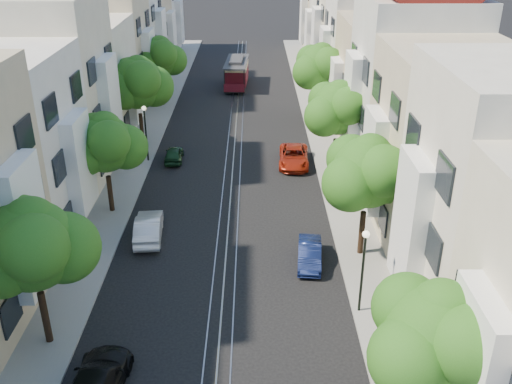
{
  "coord_description": "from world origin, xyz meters",
  "views": [
    {
      "loc": [
        1.46,
        -17.14,
        16.32
      ],
      "look_at": [
        1.63,
        12.18,
        2.2
      ],
      "focal_mm": 40.0,
      "sensor_mm": 36.0,
      "label": 1
    }
  ],
  "objects_px": {
    "tree_e_b": "(368,174)",
    "tree_e_d": "(321,68)",
    "parked_car_w_mid": "(149,227)",
    "parked_car_w_far": "(174,154)",
    "tree_w_c": "(138,84)",
    "lamp_east": "(364,259)",
    "cable_car": "(237,71)",
    "tree_e_a": "(437,338)",
    "tree_e_c": "(338,110)",
    "tree_w_d": "(160,58)",
    "tree_w_a": "(33,248)",
    "lamp_west": "(145,125)",
    "parked_car_e_far": "(294,157)",
    "parked_car_e_mid": "(310,254)",
    "tree_w_b": "(105,145)"
  },
  "relations": [
    {
      "from": "tree_e_d",
      "to": "tree_w_c",
      "type": "height_order",
      "value": "tree_w_c"
    },
    {
      "from": "tree_e_b",
      "to": "tree_e_d",
      "type": "xyz_separation_m",
      "value": [
        0.0,
        22.0,
        0.13
      ]
    },
    {
      "from": "tree_e_b",
      "to": "tree_w_c",
      "type": "xyz_separation_m",
      "value": [
        -14.4,
        16.0,
        0.34
      ]
    },
    {
      "from": "tree_e_c",
      "to": "cable_car",
      "type": "height_order",
      "value": "tree_e_c"
    },
    {
      "from": "tree_w_a",
      "to": "tree_w_b",
      "type": "distance_m",
      "value": 12.0
    },
    {
      "from": "tree_w_a",
      "to": "cable_car",
      "type": "bearing_deg",
      "value": 80.43
    },
    {
      "from": "lamp_west",
      "to": "tree_w_a",
      "type": "bearing_deg",
      "value": -92.4
    },
    {
      "from": "tree_e_b",
      "to": "tree_w_b",
      "type": "bearing_deg",
      "value": 160.85
    },
    {
      "from": "parked_car_e_far",
      "to": "tree_e_a",
      "type": "bearing_deg",
      "value": -79.98
    },
    {
      "from": "parked_car_w_mid",
      "to": "parked_car_w_far",
      "type": "xyz_separation_m",
      "value": [
        0.0,
        11.33,
        -0.13
      ]
    },
    {
      "from": "tree_e_c",
      "to": "lamp_east",
      "type": "relative_size",
      "value": 1.57
    },
    {
      "from": "tree_e_b",
      "to": "lamp_west",
      "type": "distance_m",
      "value": 18.9
    },
    {
      "from": "tree_w_d",
      "to": "parked_car_e_far",
      "type": "relative_size",
      "value": 1.42
    },
    {
      "from": "tree_e_d",
      "to": "tree_w_a",
      "type": "bearing_deg",
      "value": -116.41
    },
    {
      "from": "lamp_east",
      "to": "tree_e_c",
      "type": "bearing_deg",
      "value": 86.56
    },
    {
      "from": "tree_w_a",
      "to": "parked_car_w_mid",
      "type": "xyz_separation_m",
      "value": [
        2.74,
        8.84,
        -4.07
      ]
    },
    {
      "from": "tree_w_a",
      "to": "tree_w_d",
      "type": "distance_m",
      "value": 34.0
    },
    {
      "from": "tree_w_b",
      "to": "parked_car_e_mid",
      "type": "relative_size",
      "value": 1.84
    },
    {
      "from": "tree_w_c",
      "to": "parked_car_w_far",
      "type": "relative_size",
      "value": 2.24
    },
    {
      "from": "tree_w_c",
      "to": "parked_car_w_mid",
      "type": "relative_size",
      "value": 1.75
    },
    {
      "from": "lamp_east",
      "to": "cable_car",
      "type": "xyz_separation_m",
      "value": [
        -6.54,
        38.91,
        -1.2
      ]
    },
    {
      "from": "tree_e_c",
      "to": "tree_w_a",
      "type": "relative_size",
      "value": 0.98
    },
    {
      "from": "tree_e_d",
      "to": "parked_car_e_far",
      "type": "relative_size",
      "value": 1.49
    },
    {
      "from": "tree_w_b",
      "to": "lamp_west",
      "type": "height_order",
      "value": "tree_w_b"
    },
    {
      "from": "tree_e_c",
      "to": "parked_car_e_far",
      "type": "xyz_separation_m",
      "value": [
        -2.82,
        1.39,
        -3.96
      ]
    },
    {
      "from": "tree_e_a",
      "to": "parked_car_e_far",
      "type": "relative_size",
      "value": 1.37
    },
    {
      "from": "lamp_east",
      "to": "tree_w_a",
      "type": "bearing_deg",
      "value": -171.43
    },
    {
      "from": "tree_e_b",
      "to": "cable_car",
      "type": "xyz_separation_m",
      "value": [
        -7.5,
        33.93,
        -3.09
      ]
    },
    {
      "from": "tree_w_c",
      "to": "tree_w_d",
      "type": "distance_m",
      "value": 11.01
    },
    {
      "from": "tree_w_b",
      "to": "parked_car_w_mid",
      "type": "height_order",
      "value": "tree_w_b"
    },
    {
      "from": "tree_e_a",
      "to": "tree_e_c",
      "type": "distance_m",
      "value": 23.0
    },
    {
      "from": "tree_e_c",
      "to": "tree_w_c",
      "type": "bearing_deg",
      "value": 160.85
    },
    {
      "from": "lamp_west",
      "to": "parked_car_w_mid",
      "type": "bearing_deg",
      "value": -80.36
    },
    {
      "from": "lamp_west",
      "to": "tree_e_c",
      "type": "bearing_deg",
      "value": -8.49
    },
    {
      "from": "parked_car_w_mid",
      "to": "parked_car_e_far",
      "type": "bearing_deg",
      "value": -135.17
    },
    {
      "from": "tree_e_c",
      "to": "tree_w_a",
      "type": "distance_m",
      "value": 23.05
    },
    {
      "from": "tree_w_c",
      "to": "tree_w_a",
      "type": "bearing_deg",
      "value": -90.0
    },
    {
      "from": "parked_car_w_far",
      "to": "lamp_east",
      "type": "bearing_deg",
      "value": 118.66
    },
    {
      "from": "parked_car_e_mid",
      "to": "parked_car_w_far",
      "type": "xyz_separation_m",
      "value": [
        -8.8,
        14.02,
        -0.02
      ]
    },
    {
      "from": "lamp_east",
      "to": "lamp_west",
      "type": "relative_size",
      "value": 1.0
    },
    {
      "from": "tree_w_c",
      "to": "lamp_west",
      "type": "bearing_deg",
      "value": -74.25
    },
    {
      "from": "tree_e_b",
      "to": "parked_car_e_mid",
      "type": "distance_m",
      "value": 5.13
    },
    {
      "from": "lamp_west",
      "to": "parked_car_w_mid",
      "type": "distance_m",
      "value": 11.55
    },
    {
      "from": "tree_w_b",
      "to": "parked_car_e_far",
      "type": "distance_m",
      "value": 14.25
    },
    {
      "from": "lamp_east",
      "to": "parked_car_w_mid",
      "type": "bearing_deg",
      "value": 147.49
    },
    {
      "from": "parked_car_e_far",
      "to": "tree_w_d",
      "type": "bearing_deg",
      "value": 131.86
    },
    {
      "from": "tree_w_a",
      "to": "parked_car_e_mid",
      "type": "distance_m",
      "value": 13.73
    },
    {
      "from": "tree_e_a",
      "to": "lamp_east",
      "type": "xyz_separation_m",
      "value": [
        -0.96,
        7.02,
        -1.55
      ]
    },
    {
      "from": "cable_car",
      "to": "parked_car_w_far",
      "type": "xyz_separation_m",
      "value": [
        -4.16,
        -20.76,
        -1.11
      ]
    },
    {
      "from": "parked_car_e_far",
      "to": "parked_car_w_mid",
      "type": "distance_m",
      "value": 13.77
    }
  ]
}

